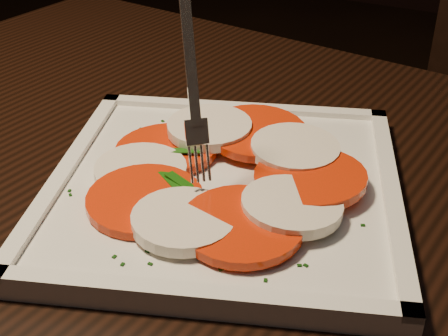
# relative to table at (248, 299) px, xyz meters

# --- Properties ---
(table) EXTENTS (1.29, 0.95, 0.75)m
(table) POSITION_rel_table_xyz_m (0.00, 0.00, 0.00)
(table) COLOR black
(table) RESTS_ON ground
(plate) EXTENTS (0.39, 0.39, 0.01)m
(plate) POSITION_rel_table_xyz_m (-0.03, 0.02, 0.11)
(plate) COLOR white
(plate) RESTS_ON table
(caprese_salad) EXTENTS (0.26, 0.27, 0.02)m
(caprese_salad) POSITION_rel_table_xyz_m (-0.03, 0.02, 0.12)
(caprese_salad) COLOR red
(caprese_salad) RESTS_ON plate
(fork) EXTENTS (0.06, 0.06, 0.16)m
(fork) POSITION_rel_table_xyz_m (-0.06, 0.00, 0.22)
(fork) COLOR white
(fork) RESTS_ON caprese_salad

